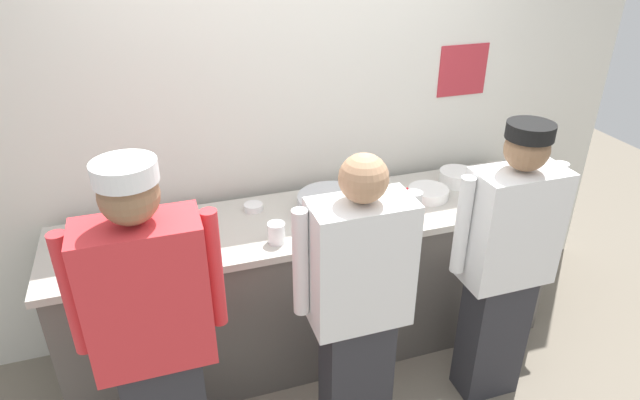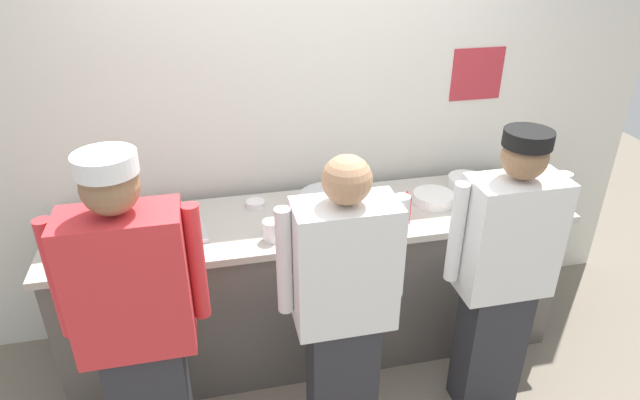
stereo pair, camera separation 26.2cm
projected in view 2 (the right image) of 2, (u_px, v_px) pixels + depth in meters
name	position (u px, v px, depth m)	size (l,w,h in m)	color
ground_plane	(329.00, 384.00, 3.18)	(9.00, 9.00, 0.00)	slate
wall_back	(299.00, 120.00, 3.26)	(4.49, 0.11, 2.65)	silver
prep_counter	(316.00, 283.00, 3.27)	(2.86, 0.67, 0.93)	#56514C
chef_near_left	(138.00, 326.00, 2.29)	(0.61, 0.24, 1.68)	#2D2D33
chef_center	(344.00, 307.00, 2.49)	(0.59, 0.24, 1.58)	#2D2D33
chef_far_right	(503.00, 273.00, 2.70)	(0.58, 0.24, 1.60)	#2D2D33
plate_stack_front	(433.00, 198.00, 3.17)	(0.24, 0.24, 0.06)	white
plate_stack_rear	(466.00, 183.00, 3.31)	(0.22, 0.22, 0.08)	white
mixing_bowl_steel	(333.00, 205.00, 3.05)	(0.39, 0.39, 0.10)	#B7BABF
sheet_tray	(160.00, 232.00, 2.87)	(0.45, 0.36, 0.02)	#B7BABF
squeeze_bottle_primary	(406.00, 207.00, 2.94)	(0.05, 0.05, 0.19)	red
ramekin_green_sauce	(382.00, 207.00, 3.09)	(0.10, 0.10, 0.04)	white
ramekin_yellow_sauce	(103.00, 224.00, 2.91)	(0.10, 0.10, 0.05)	white
ramekin_orange_sauce	(516.00, 193.00, 3.24)	(0.08, 0.08, 0.04)	white
ramekin_red_sauce	(255.00, 204.00, 3.13)	(0.11, 0.11, 0.04)	white
deli_cup	(271.00, 231.00, 2.80)	(0.09, 0.09, 0.11)	white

